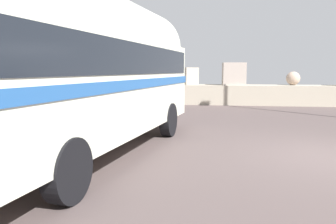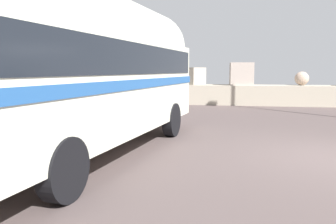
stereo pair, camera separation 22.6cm
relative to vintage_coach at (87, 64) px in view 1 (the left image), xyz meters
The scene contains 3 objects.
ground 5.82m from the vintage_coach, ahead, with size 32.00×26.00×0.02m.
breakwater 13.56m from the vintage_coach, 65.86° to the left, with size 31.36×2.11×2.38m.
vintage_coach is the anchor object (origin of this frame).
Camera 1 is at (-2.60, -7.71, 1.91)m, focal length 36.39 mm.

